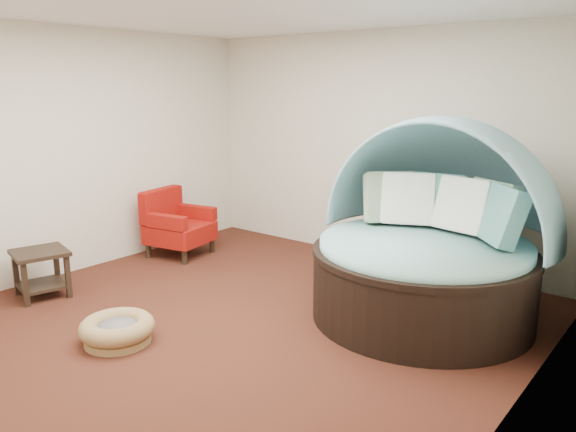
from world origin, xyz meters
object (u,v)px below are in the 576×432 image
Objects in this scene: side_table at (41,267)px; pet_basket at (117,330)px; canopy_daybed at (431,225)px; red_armchair at (176,225)px.

pet_basket is at bearing -6.28° from side_table.
canopy_daybed reaches higher than side_table.
red_armchair is (-1.59, 2.03, 0.28)m from pet_basket.
pet_basket is 1.56m from side_table.
side_table reaches higher than pet_basket.
red_armchair is at bearing 91.65° from side_table.
canopy_daybed reaches higher than pet_basket.
canopy_daybed is 3.63× the size of side_table.
red_armchair reaches higher than side_table.
canopy_daybed is 2.97m from pet_basket.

